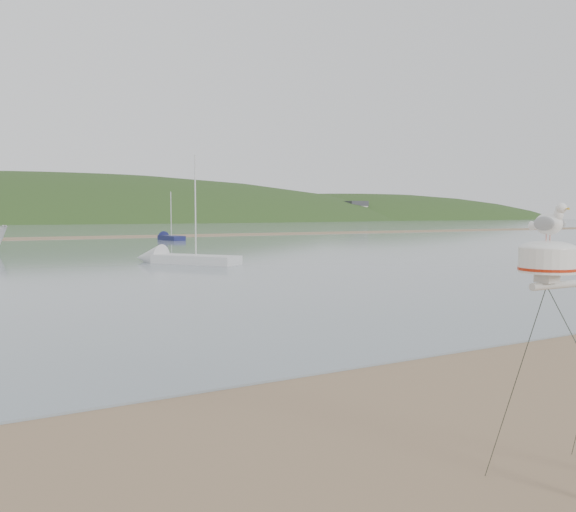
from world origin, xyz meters
TOP-DOWN VIEW (x-y plane):
  - hill_ridge at (18.52, 235.00)m, footprint 620.00×180.00m
  - sailboat_white_near at (10.05, 29.09)m, footprint 5.24×6.56m
  - sailboat_blue_far at (20.11, 59.66)m, footprint 1.90×5.76m

SIDE VIEW (x-z plane):
  - hill_ridge at x=18.52m, z-range -59.70..20.30m
  - sailboat_white_near at x=10.05m, z-range -3.09..3.70m
  - sailboat_blue_far at x=20.11m, z-range -2.53..3.14m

